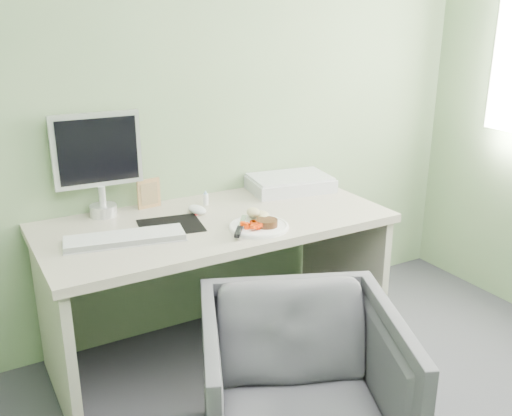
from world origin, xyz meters
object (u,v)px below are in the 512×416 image
plate (259,227)px  desk_chair (301,392)px  desk (216,255)px  scanner (290,184)px  monitor (98,159)px

plate → desk_chair: bearing=-105.7°
desk → scanner: scanner is taller
desk → scanner: size_ratio=3.71×
plate → monitor: size_ratio=0.55×
plate → scanner: scanner is taller
desk_chair → monitor: bearing=131.8°
monitor → scanner: bearing=-3.1°
plate → desk_chair: size_ratio=0.37×
desk → scanner: (0.55, 0.22, 0.22)m
desk → desk_chair: bearing=-93.7°
plate → scanner: (0.43, 0.42, 0.03)m
monitor → desk_chair: (0.38, -1.13, -0.68)m
plate → monitor: monitor is taller
scanner → desk_chair: bearing=-111.4°
monitor → plate: bearing=-40.3°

